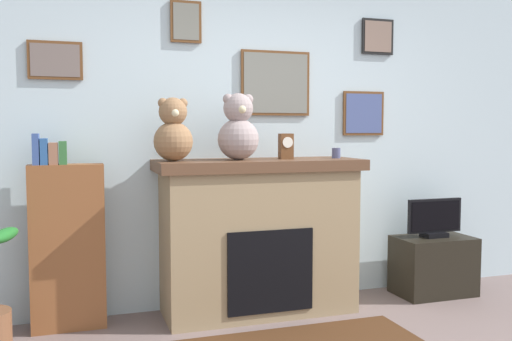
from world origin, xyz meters
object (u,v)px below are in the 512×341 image
(tv_stand, at_px, (433,266))
(mantel_clock, at_px, (286,146))
(bookshelf, at_px, (67,243))
(candle_jar, at_px, (336,153))
(fireplace, at_px, (259,236))
(teddy_bear_brown, at_px, (173,133))
(teddy_bear_grey, at_px, (238,130))
(television, at_px, (435,219))

(tv_stand, bearing_deg, mantel_clock, 179.55)
(bookshelf, xyz_separation_m, tv_stand, (2.92, -0.10, -0.36))
(candle_jar, bearing_deg, tv_stand, -0.73)
(fireplace, distance_m, tv_stand, 1.59)
(candle_jar, relative_size, teddy_bear_brown, 0.18)
(fireplace, bearing_deg, teddy_bear_brown, -178.38)
(mantel_clock, xyz_separation_m, teddy_bear_grey, (-0.38, 0.00, 0.12))
(teddy_bear_brown, bearing_deg, television, -0.32)
(bookshelf, xyz_separation_m, candle_jar, (2.01, -0.09, 0.60))
(bookshelf, relative_size, tv_stand, 2.13)
(bookshelf, relative_size, television, 2.70)
(tv_stand, xyz_separation_m, teddy_bear_brown, (-2.19, 0.01, 1.13))
(television, height_order, teddy_bear_brown, teddy_bear_brown)
(tv_stand, bearing_deg, television, -90.00)
(candle_jar, distance_m, mantel_clock, 0.43)
(mantel_clock, distance_m, teddy_bear_brown, 0.86)
(tv_stand, xyz_separation_m, mantel_clock, (-1.34, 0.01, 1.02))
(candle_jar, bearing_deg, fireplace, 178.40)
(television, distance_m, candle_jar, 1.08)
(mantel_clock, bearing_deg, bookshelf, 176.78)
(mantel_clock, bearing_deg, teddy_bear_grey, 179.93)
(tv_stand, height_order, teddy_bear_brown, teddy_bear_brown)
(tv_stand, bearing_deg, teddy_bear_brown, 179.71)
(television, relative_size, teddy_bear_brown, 1.12)
(fireplace, height_order, candle_jar, candle_jar)
(tv_stand, height_order, teddy_bear_grey, teddy_bear_grey)
(teddy_bear_grey, bearing_deg, tv_stand, -0.37)
(fireplace, bearing_deg, tv_stand, -1.09)
(television, bearing_deg, fireplace, 178.86)
(bookshelf, relative_size, candle_jar, 16.92)
(candle_jar, bearing_deg, bookshelf, 177.48)
(tv_stand, xyz_separation_m, candle_jar, (-0.91, 0.01, 0.96))
(tv_stand, xyz_separation_m, television, (-0.00, -0.00, 0.40))
(television, distance_m, teddy_bear_grey, 1.87)
(bookshelf, height_order, teddy_bear_brown, teddy_bear_brown)
(mantel_clock, height_order, teddy_bear_brown, teddy_bear_brown)
(fireplace, height_order, teddy_bear_brown, teddy_bear_brown)
(television, xyz_separation_m, mantel_clock, (-1.34, 0.01, 0.62))
(tv_stand, bearing_deg, teddy_bear_grey, 179.63)
(bookshelf, distance_m, television, 2.93)
(fireplace, relative_size, teddy_bear_grey, 3.16)
(television, xyz_separation_m, teddy_bear_grey, (-1.71, 0.01, 0.75))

